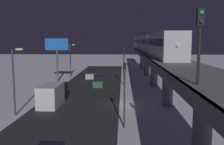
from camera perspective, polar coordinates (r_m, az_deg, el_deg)
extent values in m
plane|color=white|center=(33.08, 0.99, -7.49)|extent=(240.00, 240.00, 0.00)
cube|color=#28282D|center=(33.59, -7.78, -7.32)|extent=(11.00, 100.18, 0.01)
cube|color=slate|center=(32.59, 12.77, 2.31)|extent=(5.00, 100.18, 0.80)
cube|color=#38383D|center=(32.26, 8.61, 2.36)|extent=(0.24, 98.18, 0.80)
cylinder|color=slate|center=(75.34, 6.98, 2.86)|extent=(1.40, 1.40, 5.31)
cylinder|color=slate|center=(61.14, 7.99, 1.81)|extent=(1.40, 1.40, 5.31)
cylinder|color=slate|center=(46.99, 9.61, 0.13)|extent=(1.40, 1.40, 5.31)
cylinder|color=slate|center=(32.99, 12.62, -2.98)|extent=(1.40, 1.40, 5.31)
cylinder|color=slate|center=(19.45, 20.04, -10.49)|extent=(1.40, 1.40, 5.31)
cube|color=#B7BABF|center=(36.26, 11.80, 6.15)|extent=(2.90, 18.00, 3.40)
cube|color=black|center=(36.25, 11.82, 6.79)|extent=(2.94, 16.20, 0.90)
cube|color=#B7BABF|center=(54.70, 8.69, 6.57)|extent=(2.90, 18.00, 3.40)
cube|color=black|center=(54.70, 8.70, 6.99)|extent=(2.94, 16.20, 0.90)
cube|color=#B7BABF|center=(73.22, 7.15, 6.77)|extent=(2.90, 18.00, 3.40)
cube|color=black|center=(73.22, 7.16, 7.09)|extent=(2.94, 16.20, 0.90)
cube|color=#B7BABF|center=(91.77, 6.23, 6.88)|extent=(2.90, 18.00, 3.40)
cube|color=black|center=(91.77, 6.24, 7.14)|extent=(2.94, 16.20, 0.90)
sphere|color=white|center=(27.36, 14.84, 6.08)|extent=(0.44, 0.44, 0.44)
cylinder|color=black|center=(13.98, 19.28, 3.84)|extent=(0.16, 0.16, 3.20)
cube|color=black|center=(14.01, 19.62, 11.82)|extent=(0.36, 0.28, 0.90)
sphere|color=#19F23F|center=(13.88, 19.86, 12.81)|extent=(0.22, 0.22, 0.22)
sphere|color=#333333|center=(13.84, 19.77, 10.92)|extent=(0.22, 0.22, 0.22)
cube|color=#2D6038|center=(46.61, -3.07, -2.45)|extent=(1.80, 4.01, 1.10)
cube|color=black|center=(46.46, -3.07, -1.25)|extent=(1.58, 1.93, 0.87)
cube|color=#B2B2B7|center=(56.73, -4.89, -0.71)|extent=(1.80, 4.36, 1.10)
cube|color=black|center=(56.61, -4.90, 0.28)|extent=(1.58, 2.09, 0.87)
cube|color=black|center=(36.92, -12.18, -4.18)|extent=(2.30, 2.20, 2.40)
cube|color=silver|center=(33.31, -13.85, -5.12)|extent=(2.40, 5.00, 2.80)
cylinder|color=#2D2D2D|center=(24.12, 2.87, -6.37)|extent=(0.16, 0.16, 5.50)
cube|color=black|center=(23.57, 2.92, 1.21)|extent=(0.32, 0.32, 0.90)
sphere|color=black|center=(23.36, 2.92, 1.89)|extent=(0.20, 0.20, 0.20)
sphere|color=black|center=(23.39, 2.92, 1.16)|extent=(0.20, 0.20, 0.20)
sphere|color=#19E53F|center=(23.42, 2.91, 0.43)|extent=(0.20, 0.20, 0.20)
cylinder|color=#2D2D2D|center=(47.88, 2.74, 0.47)|extent=(0.16, 0.16, 5.50)
cube|color=black|center=(47.61, 2.76, 4.30)|extent=(0.32, 0.32, 0.90)
sphere|color=black|center=(47.41, 2.76, 4.65)|extent=(0.20, 0.20, 0.20)
sphere|color=black|center=(47.43, 2.76, 4.29)|extent=(0.20, 0.20, 0.20)
sphere|color=#19E53F|center=(47.45, 2.76, 3.93)|extent=(0.20, 0.20, 0.20)
cylinder|color=#2D2D2D|center=(71.88, 2.69, 2.77)|extent=(0.16, 0.16, 5.50)
cube|color=black|center=(71.70, 2.71, 5.32)|extent=(0.32, 0.32, 0.90)
sphere|color=red|center=(71.51, 2.71, 5.55)|extent=(0.20, 0.20, 0.20)
sphere|color=black|center=(71.52, 2.71, 5.31)|extent=(0.20, 0.20, 0.20)
sphere|color=black|center=(71.53, 2.71, 5.07)|extent=(0.20, 0.20, 0.20)
cylinder|color=#4C4C51|center=(52.64, -12.42, 1.48)|extent=(0.36, 0.36, 6.50)
cube|color=blue|center=(52.39, -12.55, 6.33)|extent=(4.80, 0.30, 2.40)
cylinder|color=#38383D|center=(29.99, -21.59, -2.22)|extent=(0.20, 0.20, 7.50)
ellipsoid|color=#F4E5B2|center=(29.31, -20.51, 4.99)|extent=(0.90, 0.44, 0.30)
cylinder|color=#38383D|center=(58.46, -9.54, 2.61)|extent=(0.20, 0.20, 7.50)
ellipsoid|color=#F4E5B2|center=(58.11, -8.84, 6.30)|extent=(0.90, 0.44, 0.30)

